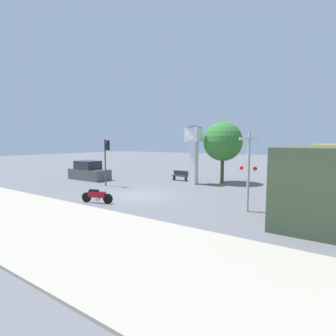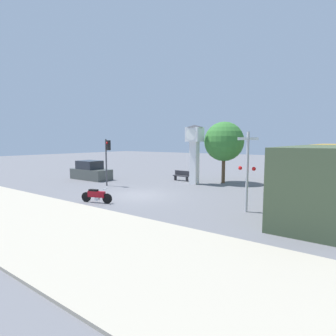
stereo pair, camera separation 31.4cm
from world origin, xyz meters
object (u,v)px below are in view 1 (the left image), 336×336
street_tree (223,142)px  bench (180,175)px  motorcycle (97,196)px  freight_train (326,169)px  parked_car (89,172)px  railroad_crossing_signal (248,169)px  clock_tower (194,145)px  traffic_light (106,154)px

street_tree → bench: size_ratio=3.34×
motorcycle → freight_train: 16.06m
bench → parked_car: bearing=-150.4°
motorcycle → railroad_crossing_signal: railroad_crossing_signal is taller
railroad_crossing_signal → street_tree: size_ratio=0.77×
railroad_crossing_signal → bench: size_ratio=2.58×
railroad_crossing_signal → clock_tower: bearing=136.6°
bench → parked_car: parked_car is taller
motorcycle → freight_train: freight_train is taller
freight_train → bench: size_ratio=14.10×
motorcycle → railroad_crossing_signal: bearing=3.7°
motorcycle → bench: 10.47m
street_tree → traffic_light: bearing=-135.6°
freight_train → street_tree: bearing=-177.8°
street_tree → bench: bearing=-165.9°
motorcycle → parked_car: (-8.27, 6.11, 0.32)m
freight_train → traffic_light: size_ratio=5.89×
freight_train → bench: bearing=-173.9°
traffic_light → parked_car: (-4.29, 1.66, -1.90)m
railroad_crossing_signal → parked_car: bearing=169.6°
motorcycle → traffic_light: traffic_light is taller
motorcycle → parked_car: 10.29m
railroad_crossing_signal → parked_car: (-16.23, 2.97, -1.49)m
railroad_crossing_signal → freight_train: bearing=70.8°
motorcycle → parked_car: parked_car is taller
motorcycle → railroad_crossing_signal: 8.75m
traffic_light → railroad_crossing_signal: railroad_crossing_signal is taller
railroad_crossing_signal → bench: railroad_crossing_signal is taller
motorcycle → freight_train: size_ratio=0.09×
motorcycle → railroad_crossing_signal: size_ratio=0.48×
motorcycle → traffic_light: size_ratio=0.51×
clock_tower → bench: (-1.93, 1.01, -2.85)m
motorcycle → bench: (-0.63, 10.45, 0.06)m
street_tree → parked_car: street_tree is taller
clock_tower → railroad_crossing_signal: bearing=-43.4°
street_tree → railroad_crossing_signal: bearing=-59.6°
traffic_light → railroad_crossing_signal: bearing=-6.3°
traffic_light → street_tree: size_ratio=0.72×
freight_train → motorcycle: bearing=-133.1°
clock_tower → traffic_light: size_ratio=1.31×
motorcycle → street_tree: bearing=56.9°
clock_tower → freight_train: size_ratio=0.22×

